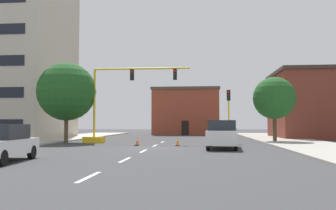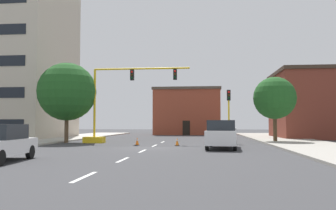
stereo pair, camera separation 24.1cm
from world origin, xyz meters
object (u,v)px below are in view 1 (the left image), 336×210
sedan_white_near_left (1,143)px  traffic_cone_roadside_b (137,141)px  tree_left_near (67,92)px  pickup_truck_white (222,135)px  traffic_signal_gantry (108,118)px  tree_right_mid (274,98)px  traffic_cone_roadside_a (177,142)px  traffic_light_pole_right (229,104)px

sedan_white_near_left → traffic_cone_roadside_b: sedan_white_near_left is taller
tree_left_near → pickup_truck_white: bearing=-23.9°
traffic_signal_gantry → pickup_truck_white: (9.97, -6.29, -1.30)m
tree_right_mid → traffic_cone_roadside_b: bearing=-156.3°
traffic_signal_gantry → tree_right_mid: size_ratio=1.57×
traffic_signal_gantry → tree_left_near: bearing=-177.3°
tree_right_mid → traffic_cone_roadside_b: tree_right_mid is taller
sedan_white_near_left → tree_left_near: bearing=101.3°
tree_right_mid → traffic_cone_roadside_b: 13.61m
traffic_signal_gantry → pickup_truck_white: 11.86m
traffic_signal_gantry → traffic_cone_roadside_a: size_ratio=14.97×
tree_left_near → traffic_light_pole_right: bearing=3.7°
tree_left_near → traffic_signal_gantry: bearing=2.7°
traffic_light_pole_right → tree_left_near: size_ratio=0.65×
traffic_light_pole_right → tree_right_mid: (4.32, 1.40, 0.60)m
sedan_white_near_left → pickup_truck_white: bearing=42.1°
traffic_light_pole_right → sedan_white_near_left: traffic_light_pole_right is taller
traffic_signal_gantry → traffic_cone_roadside_b: 4.92m
tree_right_mid → sedan_white_near_left: tree_right_mid is taller
pickup_truck_white → sedan_white_near_left: size_ratio=1.20×
traffic_cone_roadside_a → tree_right_mid: bearing=32.7°
traffic_signal_gantry → traffic_cone_roadside_b: traffic_signal_gantry is taller
tree_left_near → tree_right_mid: size_ratio=1.20×
pickup_truck_white → traffic_cone_roadside_b: pickup_truck_white is taller
traffic_signal_gantry → traffic_cone_roadside_a: traffic_signal_gantry is taller
traffic_cone_roadside_b → tree_right_mid: bearing=23.7°
tree_left_near → pickup_truck_white: size_ratio=1.33×
traffic_cone_roadside_a → pickup_truck_white: bearing=-40.8°
tree_left_near → traffic_cone_roadside_b: size_ratio=11.05×
traffic_signal_gantry → traffic_light_pole_right: (10.96, 0.79, 1.25)m
sedan_white_near_left → traffic_cone_roadside_a: sedan_white_near_left is taller
tree_right_mid → traffic_cone_roadside_a: tree_right_mid is taller
traffic_signal_gantry → traffic_light_pole_right: bearing=4.1°
tree_left_near → pickup_truck_white: tree_left_near is taller
tree_right_mid → traffic_cone_roadside_a: size_ratio=9.51×
pickup_truck_white → traffic_cone_roadside_b: 7.43m
traffic_light_pole_right → tree_right_mid: tree_right_mid is taller
sedan_white_near_left → traffic_light_pole_right: bearing=55.1°
traffic_signal_gantry → pickup_truck_white: traffic_signal_gantry is taller
tree_right_mid → sedan_white_near_left: 24.34m
tree_left_near → traffic_cone_roadside_a: bearing=-17.1°
pickup_truck_white → traffic_cone_roadside_a: (-3.37, 2.91, -0.66)m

